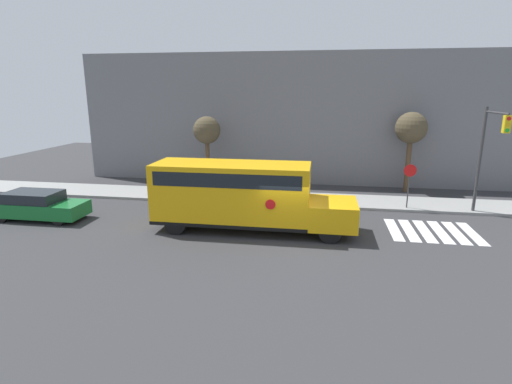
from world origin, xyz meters
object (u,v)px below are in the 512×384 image
stop_sign (409,180)px  tree_far_sidewalk (411,129)px  parked_car (38,205)px  tree_near_sidewalk (207,132)px  traffic_light (488,147)px  school_bus (241,193)px

stop_sign → tree_far_sidewalk: size_ratio=0.50×
parked_car → tree_near_sidewalk: size_ratio=0.99×
parked_car → traffic_light: size_ratio=0.84×
school_bus → parked_car: bearing=-179.6°
traffic_light → tree_near_sidewalk: bearing=163.8°
tree_near_sidewalk → stop_sign: bearing=-16.9°
traffic_light → stop_sign: bearing=166.3°
school_bus → tree_near_sidewalk: 9.54m
stop_sign → tree_near_sidewalk: bearing=163.1°
parked_car → tree_far_sidewalk: size_ratio=0.92×
stop_sign → tree_near_sidewalk: size_ratio=0.54×
stop_sign → tree_near_sidewalk: 13.21m
parked_car → traffic_light: traffic_light is taller
parked_car → stop_sign: stop_sign is taller
stop_sign → traffic_light: traffic_light is taller
tree_near_sidewalk → tree_far_sidewalk: (13.26, 0.64, 0.28)m
tree_far_sidewalk → stop_sign: bearing=-100.0°
stop_sign → school_bus: bearing=-151.4°
tree_far_sidewalk → parked_car: bearing=-155.3°
school_bus → tree_near_sidewalk: size_ratio=1.96×
school_bus → traffic_light: bearing=17.6°
traffic_light → tree_near_sidewalk: (-15.91, 4.63, 0.08)m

